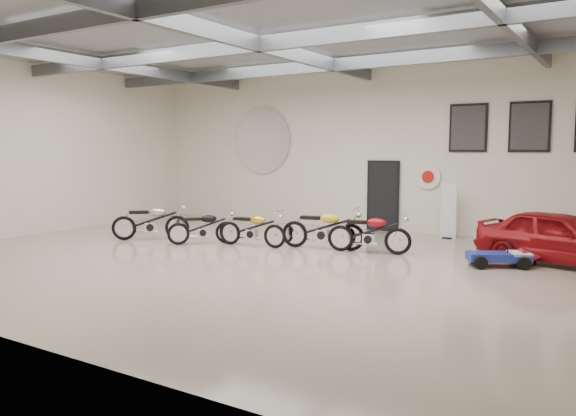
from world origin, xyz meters
The scene contains 18 objects.
floor centered at (0.00, 0.00, 0.00)m, with size 16.00×12.00×0.01m, color tan.
ceiling centered at (0.00, 0.00, 5.00)m, with size 16.00×12.00×0.01m, color gray.
back_wall centered at (0.00, 6.00, 2.50)m, with size 16.00×0.02×5.00m, color silver.
left_wall centered at (-8.00, 0.00, 2.50)m, with size 0.02×12.00×5.00m, color silver.
ceiling_beams centered at (0.00, 0.00, 4.75)m, with size 15.80×11.80×0.32m, color #525559, non-canonical shape.
door centered at (0.50, 5.95, 1.05)m, with size 0.92×0.08×2.10m, color black.
logo_plaque centered at (-4.00, 5.95, 2.80)m, with size 2.30×0.06×1.16m, color silver, non-canonical shape.
poster_left centered at (3.00, 5.96, 3.10)m, with size 1.05×0.08×1.35m, color black, non-canonical shape.
poster_mid centered at (4.60, 5.96, 3.10)m, with size 1.05×0.08×1.35m, color black, non-canonical shape.
oil_sign centered at (1.90, 5.95, 1.70)m, with size 0.72×0.10×0.72m, color white, non-canonical shape.
banner_stand centered at (2.65, 5.50, 0.83)m, with size 0.45×0.18×1.66m, color white, non-canonical shape.
motorcycle_silver centered at (-4.29, 0.90, 0.54)m, with size 2.08×0.64×1.08m, color silver, non-canonical shape.
motorcycle_black centered at (-2.62, 1.13, 0.47)m, with size 1.80×0.56×0.94m, color silver, non-canonical shape.
motorcycle_gold centered at (-1.30, 1.53, 0.49)m, with size 1.89×0.58×0.98m, color silver, non-canonical shape.
motorcycle_yellow centered at (0.44, 2.13, 0.55)m, with size 2.10×0.65×1.09m, color silver, non-canonical shape.
motorcycle_red centered at (1.65, 2.25, 0.52)m, with size 2.00×0.62×1.04m, color silver, non-canonical shape.
go_kart centered at (4.77, 2.29, 0.28)m, with size 1.57×0.70×0.57m, color navy, non-canonical shape.
vintage_car centered at (5.73, 3.19, 0.59)m, with size 3.48×1.40×1.19m, color maroon.
Camera 1 is at (7.04, -10.18, 2.51)m, focal length 35.00 mm.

